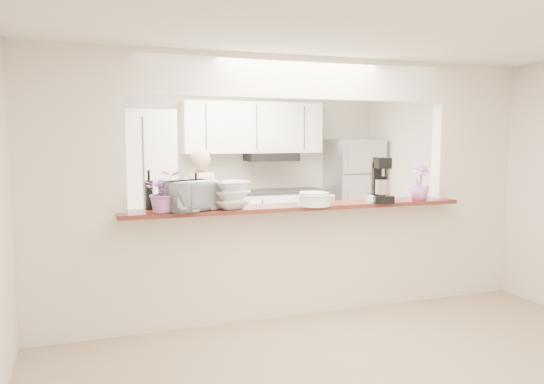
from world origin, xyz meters
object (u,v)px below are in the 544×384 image
refrigerator (353,193)px  toaster_oven (191,196)px  stand_mixer (381,182)px  person (200,207)px

refrigerator → toaster_oven: size_ratio=3.58×
stand_mixer → person: size_ratio=0.29×
refrigerator → stand_mixer: 3.06m
person → toaster_oven: bearing=78.1°
toaster_oven → stand_mixer: size_ratio=1.06×
toaster_oven → person: size_ratio=0.30×
refrigerator → stand_mixer: refrigerator is taller
refrigerator → toaster_oven: refrigerator is taller
stand_mixer → toaster_oven: bearing=178.9°
refrigerator → stand_mixer: bearing=-113.2°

